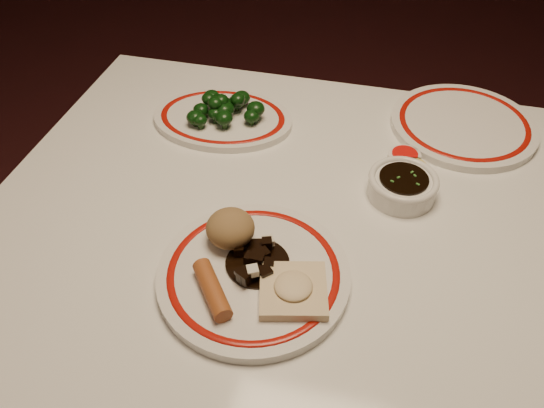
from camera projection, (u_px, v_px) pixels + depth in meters
The scene contains 12 objects.
dining_table at pixel (319, 251), 0.99m from camera, with size 1.20×0.90×0.75m.
main_plate at pixel (254, 274), 0.82m from camera, with size 0.40×0.40×0.02m.
rice_mound at pixel (230, 228), 0.84m from camera, with size 0.08×0.08×0.06m, color olive.
spring_roll at pixel (212, 289), 0.78m from camera, with size 0.03×0.03×0.10m, color #A95929.
fried_wonton at pixel (293, 289), 0.78m from camera, with size 0.12×0.12×0.03m.
stirfry_heap at pixel (255, 262), 0.82m from camera, with size 0.10×0.10×0.03m.
broccoli_plate at pixel (223, 118), 1.13m from camera, with size 0.31×0.27×0.02m.
broccoli_pile at pixel (224, 107), 1.10m from camera, with size 0.15×0.13×0.05m.
soy_bowl at pixel (402, 187), 0.95m from camera, with size 0.12×0.12×0.04m.
sweet_sour_dish at pixel (404, 157), 1.03m from camera, with size 0.06×0.06×0.02m.
mustard_dish at pixel (413, 169), 1.01m from camera, with size 0.06×0.06×0.02m.
far_plate at pixel (463, 124), 1.11m from camera, with size 0.39×0.39×0.02m.
Camera 1 is at (0.07, -0.66, 1.41)m, focal length 35.00 mm.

